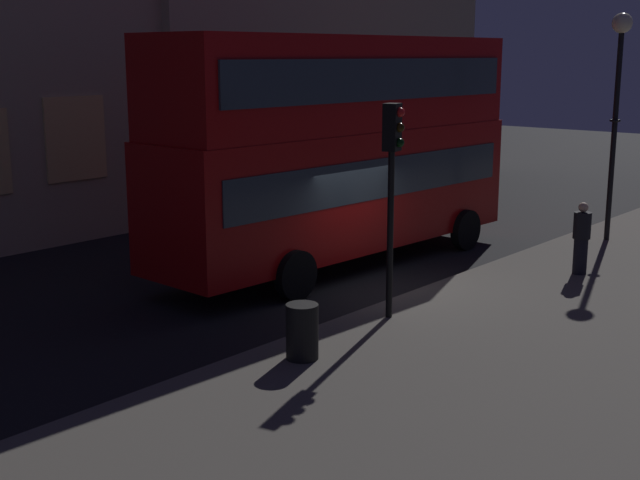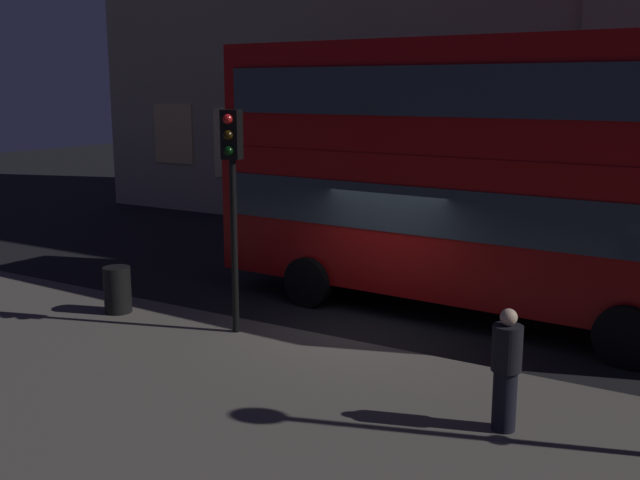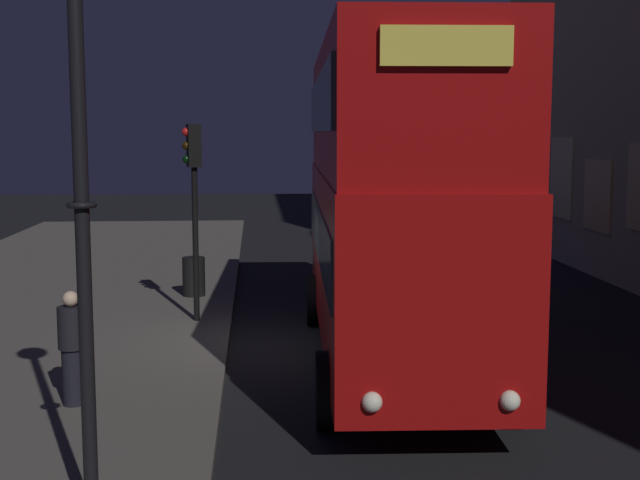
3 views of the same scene
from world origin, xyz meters
name	(u,v)px [view 2 (image 2 of 3)]	position (x,y,z in m)	size (l,w,h in m)	color
ground_plane	(365,332)	(0.00, 0.00, 0.00)	(80.00, 80.00, 0.00)	black
sidewalk_slab	(179,435)	(0.00, -5.11, 0.06)	(44.00, 8.55, 0.12)	#5B564F
double_decker_bus	(463,164)	(1.04, 2.00, 3.00)	(10.37, 3.08, 5.34)	#9E0C0C
traffic_light_near_kerb	(232,175)	(-1.83, -1.54, 2.98)	(0.37, 0.39, 3.97)	black
pedestrian	(506,369)	(3.56, -2.89, 0.94)	(0.39, 0.39, 1.62)	black
litter_bin	(117,290)	(-4.55, -1.77, 0.58)	(0.53, 0.53, 0.91)	black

